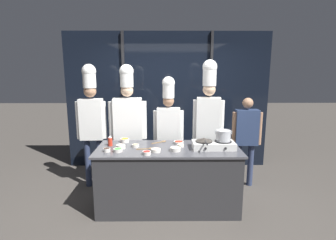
# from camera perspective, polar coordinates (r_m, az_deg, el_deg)

# --- Properties ---
(ground_plane) EXTENTS (24.00, 24.00, 0.00)m
(ground_plane) POSITION_cam_1_polar(r_m,az_deg,el_deg) (4.05, 0.03, -18.24)
(ground_plane) COLOR #47423D
(window_wall_back) EXTENTS (4.03, 0.09, 2.70)m
(window_wall_back) POSITION_cam_1_polar(r_m,az_deg,el_deg) (5.26, -0.14, 4.11)
(window_wall_back) COLOR black
(window_wall_back) RESTS_ON ground_plane
(demo_counter) EXTENTS (2.01, 0.82, 0.89)m
(demo_counter) POSITION_cam_1_polar(r_m,az_deg,el_deg) (3.85, 0.03, -12.42)
(demo_counter) COLOR #2D2D30
(demo_counter) RESTS_ON ground_plane
(portable_stove) EXTENTS (0.58, 0.32, 0.11)m
(portable_stove) POSITION_cam_1_polar(r_m,az_deg,el_deg) (3.72, 9.86, -5.33)
(portable_stove) COLOR silver
(portable_stove) RESTS_ON demo_counter
(frying_pan) EXTENTS (0.24, 0.41, 0.04)m
(frying_pan) POSITION_cam_1_polar(r_m,az_deg,el_deg) (3.67, 7.85, -4.26)
(frying_pan) COLOR #38332D
(frying_pan) RESTS_ON portable_stove
(stock_pot) EXTENTS (0.23, 0.21, 0.15)m
(stock_pot) POSITION_cam_1_polar(r_m,az_deg,el_deg) (3.71, 11.97, -3.30)
(stock_pot) COLOR #B7BABF
(stock_pot) RESTS_ON portable_stove
(squeeze_bottle_chili) EXTENTS (0.06, 0.06, 0.16)m
(squeeze_bottle_chili) POSITION_cam_1_polar(r_m,az_deg,el_deg) (3.87, -12.50, -4.44)
(squeeze_bottle_chili) COLOR red
(squeeze_bottle_chili) RESTS_ON demo_counter
(prep_bowl_scallions) EXTENTS (0.13, 0.13, 0.04)m
(prep_bowl_scallions) POSITION_cam_1_polar(r_m,az_deg,el_deg) (3.59, -10.84, -6.40)
(prep_bowl_scallions) COLOR silver
(prep_bowl_scallions) RESTS_ON demo_counter
(prep_bowl_carrots) EXTENTS (0.14, 0.14, 0.05)m
(prep_bowl_carrots) POSITION_cam_1_polar(r_m,az_deg,el_deg) (4.03, -9.42, -4.32)
(prep_bowl_carrots) COLOR silver
(prep_bowl_carrots) RESTS_ON demo_counter
(prep_bowl_chili_flakes) EXTENTS (0.15, 0.15, 0.04)m
(prep_bowl_chili_flakes) POSITION_cam_1_polar(r_m,az_deg,el_deg) (3.89, 2.34, -4.88)
(prep_bowl_chili_flakes) COLOR silver
(prep_bowl_chili_flakes) RESTS_ON demo_counter
(prep_bowl_noodles) EXTENTS (0.14, 0.14, 0.05)m
(prep_bowl_noodles) POSITION_cam_1_polar(r_m,az_deg,el_deg) (3.55, 1.63, -6.30)
(prep_bowl_noodles) COLOR silver
(prep_bowl_noodles) RESTS_ON demo_counter
(prep_bowl_bell_pepper) EXTENTS (0.11, 0.11, 0.05)m
(prep_bowl_bell_pepper) POSITION_cam_1_polar(r_m,az_deg,el_deg) (3.42, -4.66, -7.10)
(prep_bowl_bell_pepper) COLOR silver
(prep_bowl_bell_pepper) RESTS_ON demo_counter
(prep_bowl_mushrooms) EXTENTS (0.11, 0.11, 0.04)m
(prep_bowl_mushrooms) POSITION_cam_1_polar(r_m,az_deg,el_deg) (3.77, -7.11, -5.50)
(prep_bowl_mushrooms) COLOR silver
(prep_bowl_mushrooms) RESTS_ON demo_counter
(prep_bowl_soy_glaze) EXTENTS (0.09, 0.09, 0.05)m
(prep_bowl_soy_glaze) POSITION_cam_1_polar(r_m,az_deg,el_deg) (3.62, -13.17, -6.30)
(prep_bowl_soy_glaze) COLOR silver
(prep_bowl_soy_glaze) RESTS_ON demo_counter
(prep_bowl_shrimp) EXTENTS (0.13, 0.13, 0.04)m
(prep_bowl_shrimp) POSITION_cam_1_polar(r_m,az_deg,el_deg) (3.52, -2.67, -6.55)
(prep_bowl_shrimp) COLOR silver
(prep_bowl_shrimp) RESTS_ON demo_counter
(prep_bowl_ginger) EXTENTS (0.09, 0.09, 0.03)m
(prep_bowl_ginger) POSITION_cam_1_polar(r_m,az_deg,el_deg) (3.75, 2.76, -5.56)
(prep_bowl_ginger) COLOR silver
(prep_bowl_ginger) RESTS_ON demo_counter
(prep_bowl_chicken) EXTENTS (0.13, 0.13, 0.05)m
(prep_bowl_chicken) POSITION_cam_1_polar(r_m,az_deg,el_deg) (3.72, -10.24, -5.66)
(prep_bowl_chicken) COLOR silver
(prep_bowl_chicken) RESTS_ON demo_counter
(serving_spoon_slotted) EXTENTS (0.23, 0.16, 0.02)m
(serving_spoon_slotted) POSITION_cam_1_polar(r_m,az_deg,el_deg) (3.98, -1.36, -4.73)
(serving_spoon_slotted) COLOR olive
(serving_spoon_slotted) RESTS_ON demo_counter
(serving_spoon_solid) EXTENTS (0.24, 0.07, 0.02)m
(serving_spoon_solid) POSITION_cam_1_polar(r_m,az_deg,el_deg) (3.65, -4.27, -6.20)
(serving_spoon_solid) COLOR olive
(serving_spoon_solid) RESTS_ON demo_counter
(chef_head) EXTENTS (0.49, 0.23, 2.06)m
(chef_head) POSITION_cam_1_polar(r_m,az_deg,el_deg) (4.48, -16.37, 1.16)
(chef_head) COLOR #2D3856
(chef_head) RESTS_ON ground_plane
(chef_sous) EXTENTS (0.61, 0.28, 2.06)m
(chef_sous) POSITION_cam_1_polar(r_m,az_deg,el_deg) (4.35, -8.73, 0.32)
(chef_sous) COLOR #232326
(chef_sous) RESTS_ON ground_plane
(chef_line) EXTENTS (0.49, 0.20, 1.87)m
(chef_line) POSITION_cam_1_polar(r_m,az_deg,el_deg) (4.30, 0.10, -0.84)
(chef_line) COLOR #2D3856
(chef_line) RESTS_ON ground_plane
(chef_pastry) EXTENTS (0.49, 0.24, 2.13)m
(chef_pastry) POSITION_cam_1_polar(r_m,az_deg,el_deg) (4.25, 8.80, 1.52)
(chef_pastry) COLOR #4C4C51
(chef_pastry) RESTS_ON ground_plane
(person_guest) EXTENTS (0.49, 0.20, 1.52)m
(person_guest) POSITION_cam_1_polar(r_m,az_deg,el_deg) (4.58, 16.64, -2.79)
(person_guest) COLOR #2D3856
(person_guest) RESTS_ON ground_plane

